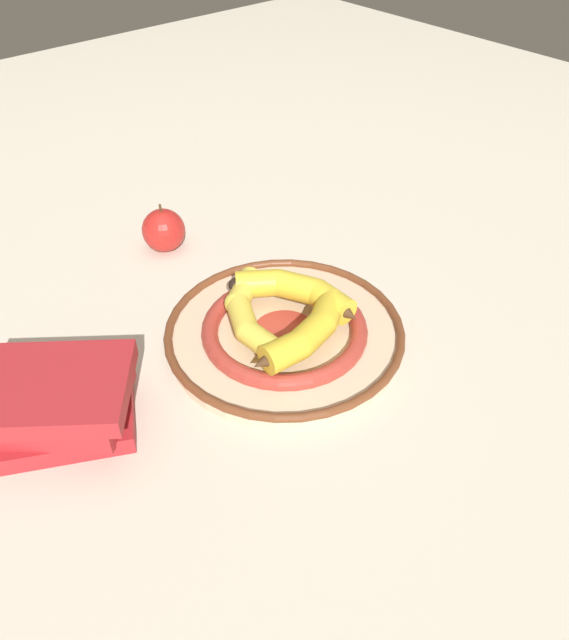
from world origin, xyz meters
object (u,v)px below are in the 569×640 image
Objects in this scene: decorative_bowl at (284,333)px; book_stack at (52,401)px; banana_b at (249,314)px; apple at (164,230)px; banana_c at (307,334)px; banana_a at (298,291)px.

decorative_bowl is 0.31m from book_stack.
decorative_bowl is 1.80× the size of banana_b.
decorative_bowl is at bearing -157.04° from book_stack.
apple is (-0.30, -0.24, -0.01)m from book_stack.
banana_c reaches higher than decorative_bowl.
banana_a is 1.03× the size of banana_c.
book_stack is at bearing 56.00° from banana_a.
book_stack is at bearing -12.07° from decorative_bowl.
apple is at bearing -162.18° from banana_b.
apple reaches higher than banana_b.
banana_a is at bearing 110.04° from banana_b.
book_stack is 0.39m from apple.
book_stack reaches higher than banana_c.
apple is (-0.04, -0.27, -0.02)m from banana_b.
book_stack reaches higher than banana_b.
banana_c is at bearing -166.67° from book_stack.
decorative_bowl is at bearing 76.87° from banana_b.
apple reaches higher than banana_a.
decorative_bowl is at bearing 89.26° from apple.
banana_c is 0.36m from apple.
book_stack is (0.34, -0.04, -0.01)m from banana_a.
apple is at bearing -90.74° from decorative_bowl.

